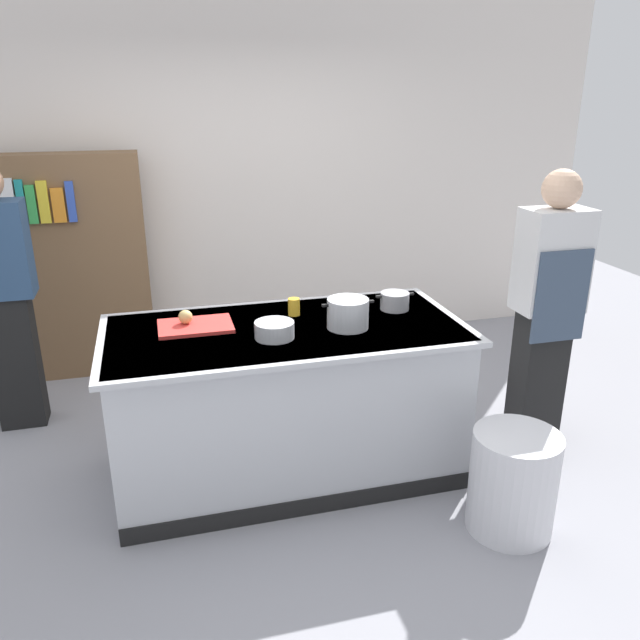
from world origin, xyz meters
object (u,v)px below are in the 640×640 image
Objects in this scene: mixing_bowl at (274,330)px; person_guest at (4,294)px; trash_bin at (513,482)px; bookshelf at (73,268)px; onion at (185,317)px; stock_pot at (348,313)px; sauce_pan at (395,301)px; juice_cup at (294,307)px; person_chef at (547,308)px.

person_guest reaches higher than mixing_bowl.
trash_bin is 0.32× the size of bookshelf.
stock_pot is (0.85, -0.24, 0.02)m from onion.
mixing_bowl is (-0.78, -0.26, -0.01)m from sauce_pan.
bookshelf is at bearing 114.22° from onion.
trash_bin is at bearing 35.91° from person_guest.
person_chef is at bearing -11.75° from juice_cup.
person_chef reaches higher than stock_pot.
person_chef reaches higher than bookshelf.
person_guest is (-1.69, 0.82, -0.04)m from juice_cup.
person_chef is at bearing -16.04° from sauce_pan.
stock_pot is 1.23m from person_chef.
mixing_bowl is 0.12× the size of bookshelf.
bookshelf is at bearing 139.59° from sauce_pan.
sauce_pan is at bearing 70.64° from person_chef.
onion is 0.04× the size of person_chef.
juice_cup is (-0.24, 0.28, -0.03)m from stock_pot.
person_chef is at bearing 50.72° from trash_bin.
bookshelf is (-1.18, 1.93, -0.09)m from mixing_bowl.
stock_pot is 1.24× the size of sauce_pan.
mixing_bowl is 0.12× the size of person_chef.
sauce_pan is at bearing 31.45° from stock_pot.
trash_bin is 0.31× the size of person_guest.
bookshelf reaches higher than stock_pot.
onion is at bearing 32.56° from person_guest.
bookshelf is at bearing 130.69° from trash_bin.
trash_bin is at bearing -48.13° from stock_pot.
stock_pot reaches higher than mixing_bowl.
bookshelf reaches higher than mixing_bowl.
bookshelf reaches higher than juice_cup.
juice_cup is 1.50m from person_chef.
bookshelf is at bearing 130.22° from stock_pot.
person_chef and person_guest have the same top height.
trash_bin is 3.23m from person_guest.
sauce_pan reaches higher than mixing_bowl.
person_guest is (-1.07, 0.86, -0.05)m from onion.
juice_cup reaches higher than trash_bin.
person_chef reaches higher than trash_bin.
onion is 0.77× the size of juice_cup.
bookshelf is (-1.96, 1.66, -0.10)m from sauce_pan.
sauce_pan is at bearing 50.21° from person_guest.
trash_bin is (1.07, -0.68, -0.67)m from mixing_bowl.
sauce_pan reaches higher than onion.
sauce_pan is (1.22, -0.02, -0.01)m from onion.
mixing_bowl is 0.12× the size of person_guest.
bookshelf is at bearing 121.42° from mixing_bowl.
person_chef is (1.46, -0.30, -0.04)m from juice_cup.
mixing_bowl is at bearing -58.58° from bookshelf.
sauce_pan is at bearing 107.09° from trash_bin.
stock_pot is 0.37m from juice_cup.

